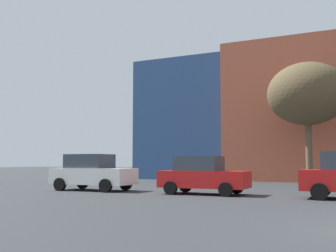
{
  "coord_description": "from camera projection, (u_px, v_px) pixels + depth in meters",
  "views": [
    {
      "loc": [
        -1.13,
        -9.47,
        1.41
      ],
      "look_at": [
        -9.56,
        8.66,
        3.22
      ],
      "focal_mm": 43.29,
      "sensor_mm": 36.0,
      "label": 1
    }
  ],
  "objects": [
    {
      "name": "parked_car_0",
      "position": [
        92.0,
        172.0,
        20.59
      ],
      "size": [
        4.23,
        2.07,
        1.83
      ],
      "color": "white",
      "rests_on": "ground_plane"
    },
    {
      "name": "parked_car_1",
      "position": [
        203.0,
        175.0,
        18.08
      ],
      "size": [
        3.9,
        1.92,
        1.69
      ],
      "color": "red",
      "rests_on": "ground_plane"
    },
    {
      "name": "bare_tree_0",
      "position": [
        307.0,
        94.0,
        25.96
      ],
      "size": [
        5.03,
        5.03,
        7.82
      ],
      "color": "brown",
      "rests_on": "ground_plane"
    }
  ]
}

